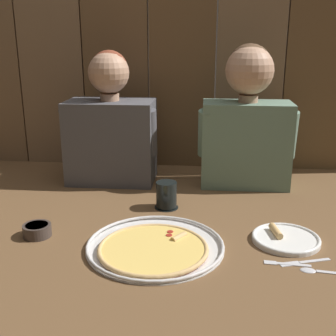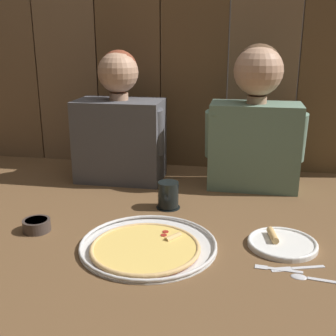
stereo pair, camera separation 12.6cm
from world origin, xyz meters
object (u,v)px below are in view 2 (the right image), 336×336
at_px(drinking_glass, 168,195).
at_px(dipping_bowl, 37,225).
at_px(pizza_tray, 147,246).
at_px(diner_left, 120,125).
at_px(dinner_plate, 282,243).
at_px(diner_right, 255,121).

xyz_separation_m(drinking_glass, dipping_bowl, (-0.39, -0.27, -0.03)).
xyz_separation_m(pizza_tray, diner_left, (-0.26, 0.63, 0.24)).
relative_size(dinner_plate, diner_left, 0.38).
relative_size(dinner_plate, dipping_bowl, 2.34).
xyz_separation_m(pizza_tray, dinner_plate, (0.40, 0.09, -0.00)).
relative_size(pizza_tray, dinner_plate, 1.98).
xyz_separation_m(diner_left, diner_right, (0.58, 0.00, 0.04)).
bearing_deg(pizza_tray, dipping_bowl, 171.57).
height_order(dinner_plate, diner_right, diner_right).
distance_m(dinner_plate, diner_right, 0.61).
distance_m(pizza_tray, diner_left, 0.72).
relative_size(drinking_glass, diner_right, 0.17).
bearing_deg(dinner_plate, dipping_bowl, -177.39).
xyz_separation_m(drinking_glass, diner_right, (0.31, 0.30, 0.24)).
bearing_deg(diner_right, dinner_plate, -80.44).
relative_size(dipping_bowl, diner_right, 0.15).
xyz_separation_m(dinner_plate, drinking_glass, (-0.40, 0.24, 0.04)).
bearing_deg(diner_right, dipping_bowl, -140.82).
distance_m(drinking_glass, diner_left, 0.45).
height_order(pizza_tray, diner_left, diner_left).
distance_m(dipping_bowl, diner_left, 0.63).
height_order(pizza_tray, dinner_plate, dinner_plate).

